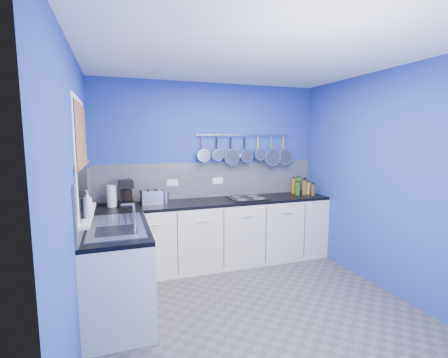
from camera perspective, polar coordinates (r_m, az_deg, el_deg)
floor at (r=3.60m, az=4.98°, el=-21.86°), size 3.20×3.00×0.02m
ceiling at (r=3.23m, az=5.52°, el=21.05°), size 3.20×3.00×0.02m
wall_back at (r=4.58m, az=-2.48°, el=1.18°), size 3.20×0.02×2.50m
wall_front at (r=1.93m, az=24.02°, el=-8.15°), size 3.20×0.02×2.50m
wall_left at (r=2.92m, az=-25.00°, el=-3.07°), size 0.02×3.00×2.50m
wall_right at (r=4.10m, az=26.24°, el=-0.31°), size 0.02×3.00×2.50m
backsplash_back at (r=4.58m, az=-2.39°, el=-0.09°), size 3.20×0.02×0.50m
backsplash_left at (r=3.53m, az=-23.54°, el=-2.95°), size 0.02×1.80×0.50m
cabinet_run_back at (r=4.46m, az=-1.28°, el=-9.76°), size 3.20×0.60×0.86m
worktop_back at (r=4.35m, az=-1.30°, el=-4.09°), size 3.20×0.60×0.04m
cabinet_run_left at (r=3.43m, az=-18.32°, el=-15.58°), size 0.60×1.20×0.86m
worktop_left at (r=3.28m, az=-18.64°, el=-8.31°), size 0.60×1.20×0.04m
window_frame at (r=3.18m, az=-24.10°, el=3.23°), size 0.01×1.00×1.10m
window_glass at (r=3.18m, az=-24.01°, el=3.23°), size 0.01×0.90×1.00m
bamboo_blind at (r=3.18m, az=-24.08°, el=7.29°), size 0.01×0.90×0.55m
window_sill at (r=3.25m, az=-23.18°, el=-5.83°), size 0.10×0.98×0.03m
sink_unit at (r=3.27m, az=-18.66°, el=-7.90°), size 0.50×0.95×0.01m
mixer_tap at (r=3.07m, az=-15.74°, el=-6.36°), size 0.12×0.08×0.26m
socket_left at (r=4.44m, az=-9.16°, el=-0.66°), size 0.15×0.01×0.09m
socket_right at (r=4.60m, az=-1.15°, el=-0.30°), size 0.15×0.01×0.09m
pot_rail at (r=4.67m, az=3.65°, el=7.80°), size 1.45×0.02×0.02m
soap_bottle_a at (r=3.04m, az=-23.19°, el=-4.12°), size 0.12×0.12×0.24m
soap_bottle_b at (r=3.09m, az=-23.10°, el=-4.59°), size 0.09×0.09×0.17m
paper_towel at (r=4.17m, az=-19.36°, el=-2.88°), size 0.14×0.14×0.26m
coffee_maker at (r=4.15m, az=-17.05°, el=-2.42°), size 0.20×0.22×0.32m
toaster at (r=4.20m, az=-12.71°, el=-3.19°), size 0.27×0.16×0.17m
canister at (r=4.29m, az=-10.43°, el=-3.16°), size 0.11×0.11×0.14m
hob at (r=4.49m, az=4.23°, el=-3.42°), size 0.51×0.45×0.01m
pan_0 at (r=4.46m, az=-3.92°, el=5.47°), size 0.18×0.12×0.37m
pan_1 at (r=4.52m, az=-1.32°, el=5.55°), size 0.17×0.10×0.36m
pan_2 at (r=4.59m, az=1.22°, el=5.17°), size 0.24×0.09×0.43m
pan_3 at (r=4.66m, az=3.68°, el=5.44°), size 0.19×0.12×0.38m
pan_4 at (r=4.75m, az=6.05°, el=5.57°), size 0.18×0.12×0.37m
pan_5 at (r=4.84m, az=8.33°, el=5.07°), size 0.26×0.10×0.45m
pan_6 at (r=4.94m, az=10.52°, el=5.11°), size 0.25×0.09×0.44m
condiment_0 at (r=5.05m, az=14.16°, el=-1.22°), size 0.05×0.05×0.22m
condiment_1 at (r=5.01m, az=13.15°, el=-1.07°), size 0.06×0.06×0.25m
condiment_2 at (r=4.96m, az=12.28°, el=-1.23°), size 0.05×0.05×0.23m
condiment_3 at (r=4.97m, az=14.73°, el=-1.58°), size 0.07×0.07×0.18m
condiment_4 at (r=4.92m, az=14.13°, el=-1.45°), size 0.07×0.07×0.22m
condiment_5 at (r=4.86m, az=13.00°, el=-1.68°), size 0.07×0.07×0.19m
condiment_6 at (r=4.88m, az=15.60°, el=-1.88°), size 0.06×0.06×0.17m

